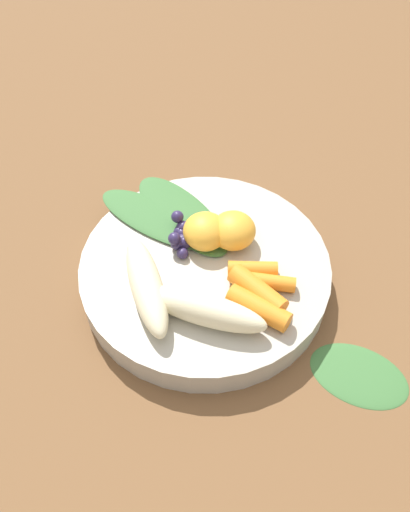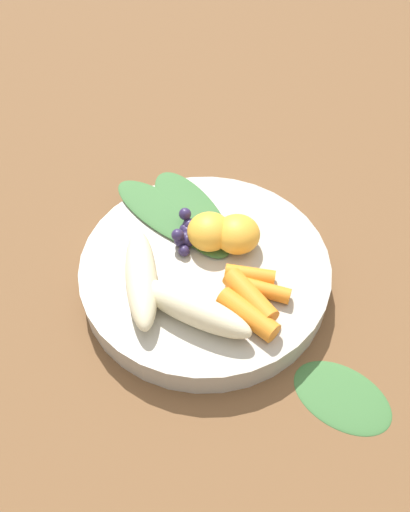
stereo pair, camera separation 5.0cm
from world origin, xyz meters
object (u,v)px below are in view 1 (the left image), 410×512
(banana_peeled_left, at_px, (204,309))
(kale_leaf_stray, at_px, (359,374))
(banana_peeled_right, at_px, (146,285))
(orange_segment_near, at_px, (205,231))
(bowl, at_px, (205,272))

(banana_peeled_left, xyz_separation_m, kale_leaf_stray, (0.00, -0.14, -0.04))
(banana_peeled_right, bearing_deg, orange_segment_near, 123.34)
(bowl, relative_size, banana_peeled_right, 2.14)
(banana_peeled_right, height_order, kale_leaf_stray, banana_peeled_right)
(orange_segment_near, bearing_deg, banana_peeled_right, 157.57)
(kale_leaf_stray, bearing_deg, banana_peeled_left, -171.94)
(banana_peeled_left, height_order, orange_segment_near, orange_segment_near)
(bowl, distance_m, kale_leaf_stray, 0.17)
(bowl, distance_m, banana_peeled_left, 0.07)
(bowl, distance_m, banana_peeled_right, 0.07)
(banana_peeled_left, relative_size, kale_leaf_stray, 1.29)
(kale_leaf_stray, bearing_deg, bowl, 167.28)
(orange_segment_near, bearing_deg, banana_peeled_left, -163.34)
(kale_leaf_stray, bearing_deg, orange_segment_near, 160.98)
(orange_segment_near, relative_size, kale_leaf_stray, 0.49)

